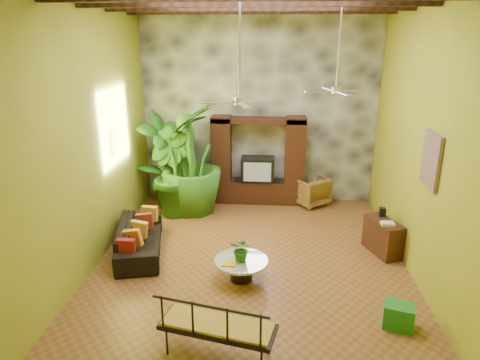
# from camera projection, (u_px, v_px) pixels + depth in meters

# --- Properties ---
(ground) EXTENTS (7.00, 7.00, 0.00)m
(ground) POSITION_uv_depth(u_px,v_px,m) (251.00, 260.00, 8.51)
(ground) COLOR brown
(ground) RESTS_ON ground
(back_wall) EXTENTS (6.00, 0.02, 5.00)m
(back_wall) POSITION_uv_depth(u_px,v_px,m) (259.00, 106.00, 11.00)
(back_wall) COLOR olive
(back_wall) RESTS_ON ground
(left_wall) EXTENTS (0.02, 7.00, 5.00)m
(left_wall) POSITION_uv_depth(u_px,v_px,m) (91.00, 134.00, 7.91)
(left_wall) COLOR olive
(left_wall) RESTS_ON ground
(right_wall) EXTENTS (0.02, 7.00, 5.00)m
(right_wall) POSITION_uv_depth(u_px,v_px,m) (423.00, 140.00, 7.48)
(right_wall) COLOR olive
(right_wall) RESTS_ON ground
(stone_accent_wall) EXTENTS (5.98, 0.10, 4.98)m
(stone_accent_wall) POSITION_uv_depth(u_px,v_px,m) (259.00, 106.00, 10.95)
(stone_accent_wall) COLOR #3C3F44
(stone_accent_wall) RESTS_ON ground
(ceiling_beams) EXTENTS (5.95, 5.36, 0.22)m
(ceiling_beams) POSITION_uv_depth(u_px,v_px,m) (254.00, 0.00, 6.96)
(ceiling_beams) COLOR black
(ceiling_beams) RESTS_ON ceiling
(entertainment_center) EXTENTS (2.40, 0.55, 2.30)m
(entertainment_center) POSITION_uv_depth(u_px,v_px,m) (258.00, 167.00, 11.15)
(entertainment_center) COLOR black
(entertainment_center) RESTS_ON ground
(ceiling_fan_front) EXTENTS (1.28, 1.28, 1.86)m
(ceiling_fan_front) POSITION_uv_depth(u_px,v_px,m) (240.00, 88.00, 7.05)
(ceiling_fan_front) COLOR silver
(ceiling_fan_front) RESTS_ON ceiling
(ceiling_fan_back) EXTENTS (1.28, 1.28, 1.86)m
(ceiling_fan_back) POSITION_uv_depth(u_px,v_px,m) (337.00, 80.00, 8.43)
(ceiling_fan_back) COLOR silver
(ceiling_fan_back) RESTS_ON ceiling
(wall_art_mask) EXTENTS (0.06, 0.32, 0.55)m
(wall_art_mask) POSITION_uv_depth(u_px,v_px,m) (114.00, 142.00, 8.98)
(wall_art_mask) COLOR gold
(wall_art_mask) RESTS_ON left_wall
(wall_art_painting) EXTENTS (0.06, 0.70, 0.90)m
(wall_art_painting) POSITION_uv_depth(u_px,v_px,m) (431.00, 160.00, 6.99)
(wall_art_painting) COLOR #295997
(wall_art_painting) RESTS_ON right_wall
(sofa) EXTENTS (1.28, 2.25, 0.62)m
(sofa) POSITION_uv_depth(u_px,v_px,m) (140.00, 238.00, 8.73)
(sofa) COLOR black
(sofa) RESTS_ON ground
(wicker_armchair) EXTENTS (1.12, 1.13, 0.74)m
(wicker_armchair) POSITION_uv_depth(u_px,v_px,m) (311.00, 191.00, 11.18)
(wicker_armchair) COLOR olive
(wicker_armchair) RESTS_ON ground
(tall_plant_a) EXTENTS (1.51, 1.57, 2.48)m
(tall_plant_a) POSITION_uv_depth(u_px,v_px,m) (164.00, 161.00, 10.73)
(tall_plant_a) COLOR #1D5917
(tall_plant_a) RESTS_ON ground
(tall_plant_b) EXTENTS (1.49, 1.48, 2.12)m
(tall_plant_b) POSITION_uv_depth(u_px,v_px,m) (170.00, 173.00, 10.39)
(tall_plant_b) COLOR #286C1C
(tall_plant_b) RESTS_ON ground
(tall_plant_c) EXTENTS (1.71, 1.71, 2.70)m
(tall_plant_c) POSITION_uv_depth(u_px,v_px,m) (191.00, 160.00, 10.43)
(tall_plant_c) COLOR #2F691B
(tall_plant_c) RESTS_ON ground
(coffee_table) EXTENTS (0.97, 0.97, 0.40)m
(coffee_table) POSITION_uv_depth(u_px,v_px,m) (241.00, 267.00, 7.74)
(coffee_table) COLOR black
(coffee_table) RESTS_ON ground
(centerpiece_plant) EXTENTS (0.49, 0.46, 0.44)m
(centerpiece_plant) POSITION_uv_depth(u_px,v_px,m) (242.00, 250.00, 7.60)
(centerpiece_plant) COLOR #225B18
(centerpiece_plant) RESTS_ON coffee_table
(yellow_tray) EXTENTS (0.26, 0.19, 0.03)m
(yellow_tray) POSITION_uv_depth(u_px,v_px,m) (228.00, 264.00, 7.53)
(yellow_tray) COLOR gold
(yellow_tray) RESTS_ON coffee_table
(iron_bench) EXTENTS (1.67, 0.92, 0.57)m
(iron_bench) POSITION_uv_depth(u_px,v_px,m) (217.00, 325.00, 5.75)
(iron_bench) COLOR black
(iron_bench) RESTS_ON ground
(side_console) EXTENTS (0.69, 0.96, 0.70)m
(side_console) POSITION_uv_depth(u_px,v_px,m) (383.00, 237.00, 8.68)
(side_console) COLOR #3A2112
(side_console) RESTS_ON ground
(green_bin) EXTENTS (0.52, 0.44, 0.38)m
(green_bin) POSITION_uv_depth(u_px,v_px,m) (399.00, 316.00, 6.50)
(green_bin) COLOR #217C22
(green_bin) RESTS_ON ground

